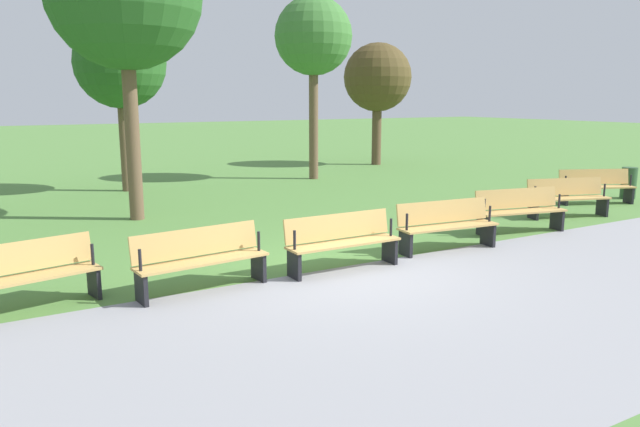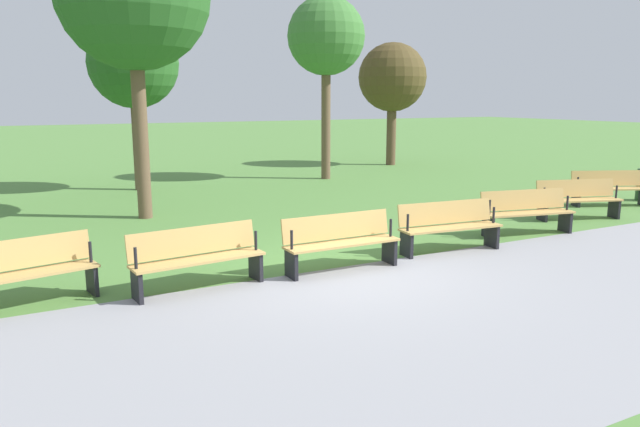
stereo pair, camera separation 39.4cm
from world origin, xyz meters
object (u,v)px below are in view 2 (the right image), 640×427
at_px(bench_3, 449,225).
at_px(tree_0, 392,78).
at_px(bench_1, 578,198).
at_px(bench_5, 197,257).
at_px(bench_0, 609,187).
at_px(bench_6, 19,272).
at_px(bench_2, 526,211).
at_px(tree_2, 326,38).
at_px(tree_3, 133,64).
at_px(bench_4, 340,241).

bearing_deg(bench_3, tree_0, -114.60).
height_order(bench_1, bench_5, same).
height_order(bench_0, bench_6, same).
distance_m(bench_0, bench_6, 13.66).
relative_size(bench_1, bench_2, 1.00).
height_order(bench_2, bench_6, same).
height_order(bench_0, bench_1, same).
bearing_deg(bench_1, bench_5, 23.16).
relative_size(bench_3, bench_5, 1.00).
bearing_deg(tree_0, tree_2, 30.02).
height_order(bench_6, tree_0, tree_0).
distance_m(bench_3, bench_6, 6.91).
xyz_separation_m(bench_3, bench_6, (6.90, -0.35, 0.00)).
height_order(bench_3, tree_0, tree_0).
height_order(bench_6, tree_3, tree_3).
xyz_separation_m(bench_0, bench_6, (13.59, 1.37, 0.00)).
distance_m(bench_4, bench_5, 2.31).
relative_size(bench_3, bench_4, 1.02).
relative_size(bench_4, tree_3, 0.38).
height_order(bench_5, tree_2, tree_2).
xyz_separation_m(bench_2, bench_6, (9.18, 0.00, 0.00)).
xyz_separation_m(bench_6, tree_0, (-14.11, -11.94, 3.03)).
height_order(tree_0, tree_2, tree_2).
bearing_deg(tree_2, tree_3, -3.83).
xyz_separation_m(bench_5, tree_2, (-7.36, -9.71, 4.19)).
distance_m(bench_3, tree_3, 11.15).
bearing_deg(bench_3, tree_2, -100.00).
xyz_separation_m(bench_1, bench_6, (11.42, 0.57, 0.00)).
bearing_deg(tree_0, bench_3, 59.60).
distance_m(bench_5, tree_0, 17.32).
height_order(bench_4, tree_2, tree_2).
bearing_deg(bench_1, bench_4, 26.04).
bearing_deg(bench_4, tree_2, -117.23).
xyz_separation_m(bench_6, tree_2, (-9.65, -9.36, 4.19)).
relative_size(bench_0, bench_1, 0.99).
xyz_separation_m(bench_2, tree_0, (-4.92, -11.94, 3.03)).
distance_m(bench_2, tree_0, 13.27).
bearing_deg(bench_6, bench_0, 174.17).
bearing_deg(bench_0, bench_4, 34.72).
bearing_deg(bench_5, bench_0, -177.15).
height_order(bench_5, tree_0, tree_0).
xyz_separation_m(bench_2, bench_5, (6.90, 0.35, 0.00)).
distance_m(bench_0, bench_1, 2.31).
bearing_deg(tree_0, tree_3, 11.53).
bearing_deg(bench_0, bench_3, 37.60).
bearing_deg(bench_3, bench_6, 2.92).
relative_size(bench_2, tree_3, 0.39).
relative_size(bench_0, bench_6, 0.99).
relative_size(bench_1, tree_3, 0.39).
relative_size(bench_5, tree_2, 0.33).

